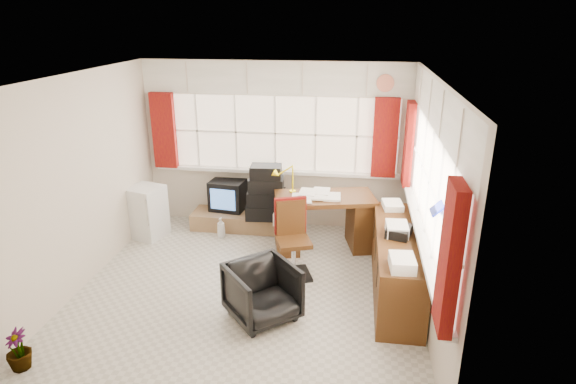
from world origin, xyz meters
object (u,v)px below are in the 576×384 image
desk (324,219)px  office_chair (262,292)px  desk_lamp (293,173)px  mini_fridge (147,212)px  tv_bench (238,220)px  crt_tv (229,194)px  credenza (396,262)px  task_chair (292,235)px  radiator (290,235)px

desk → office_chair: (-0.53, -1.78, -0.12)m
desk_lamp → mini_fridge: (-2.15, -0.09, -0.67)m
office_chair → tv_bench: office_chair is taller
crt_tv → mini_fridge: bearing=-149.7°
desk_lamp → crt_tv: size_ratio=0.69×
mini_fridge → desk_lamp: bearing=2.5°
desk_lamp → crt_tv: 1.33m
crt_tv → credenza: bearing=-34.3°
mini_fridge → crt_tv: bearing=30.3°
desk → office_chair: 1.86m
task_chair → radiator: task_chair is taller
desk_lamp → radiator: bearing=-91.8°
task_chair → credenza: (1.27, -0.28, -0.14)m
office_chair → mini_fridge: mini_fridge is taller
mini_fridge → office_chair: bearing=-40.7°
desk → desk_lamp: bearing=167.5°
task_chair → crt_tv: (-1.18, 1.39, -0.04)m
office_chair → credenza: size_ratio=0.34×
credenza → tv_bench: size_ratio=1.43×
office_chair → tv_bench: size_ratio=0.49×
credenza → mini_fridge: bearing=163.5°
task_chair → office_chair: size_ratio=1.43×
crt_tv → tv_bench: bearing=-41.2°
desk → credenza: size_ratio=0.73×
desk_lamp → task_chair: 1.01m
credenza → crt_tv: bearing=145.7°
desk_lamp → credenza: desk_lamp is taller
radiator → tv_bench: 1.09m
radiator → tv_bench: size_ratio=0.39×
desk_lamp → mini_fridge: size_ratio=0.51×
credenza → crt_tv: (-2.46, 1.67, 0.10)m
desk_lamp → radiator: size_ratio=0.73×
desk → mini_fridge: desk is taller
radiator → tv_bench: bearing=145.4°
task_chair → radiator: size_ratio=1.83×
radiator → crt_tv: (-1.07, 0.77, 0.26)m
radiator → tv_bench: (-0.89, 0.62, -0.09)m
tv_bench → desk_lamp: bearing=-22.9°
office_chair → radiator: size_ratio=1.27×
desk_lamp → tv_bench: 1.34m
radiator → credenza: bearing=-33.1°
desk_lamp → tv_bench: (-0.90, 0.38, -0.93)m
task_chair → crt_tv: task_chair is taller
task_chair → radiator: bearing=100.4°
office_chair → desk_lamp: bearing=47.6°
office_chair → credenza: bearing=-13.3°
task_chair → credenza: task_chair is taller
task_chair → radiator: (-0.11, 0.62, -0.30)m
desk_lamp → crt_tv: bearing=153.6°
desk → crt_tv: (-1.53, 0.63, 0.05)m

